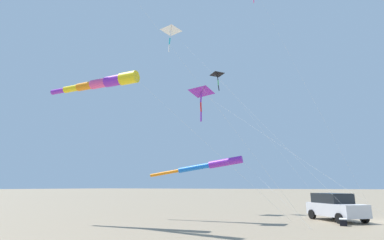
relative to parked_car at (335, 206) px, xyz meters
name	(u,v)px	position (x,y,z in m)	size (l,w,h in m)	color
ground_plane	(372,221)	(-1.03, 2.23, -0.95)	(600.00, 600.00, 0.00)	gray
parked_car	(335,206)	(0.00, 0.00, 0.00)	(4.51, 4.14, 1.85)	silver
cooler_box	(343,222)	(2.73, 0.45, -0.74)	(0.62, 0.42, 0.42)	black
person_child_green_jacket	(337,202)	(-7.04, 0.00, -0.01)	(0.62, 0.57, 1.72)	#8E6B9E
kite_delta_rainbow_low_near	(218,75)	(-2.94, -9.72, 12.53)	(1.41, 10.15, 13.77)	black
kite_windsock_purple_drifting	(104,83)	(9.33, -13.21, 8.25)	(8.15, 15.06, 9.70)	yellow
kite_delta_orange_high_right	(171,31)	(-1.51, -14.48, 17.94)	(4.10, 17.03, 19.34)	white
kite_windsock_yellow_midlevel	(208,165)	(4.21, -7.76, 2.83)	(1.80, 11.30, 4.38)	purple
kite_delta_long_streamer_right	(201,92)	(4.41, -8.18, 8.27)	(3.64, 12.70, 9.63)	purple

